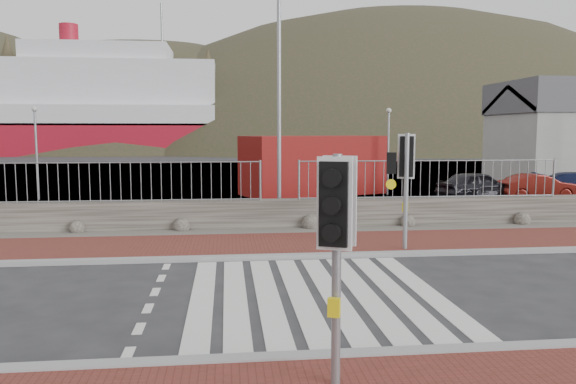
{
  "coord_description": "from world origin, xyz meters",
  "views": [
    {
      "loc": [
        -1.63,
        -10.05,
        3.03
      ],
      "look_at": [
        -0.2,
        3.0,
        1.61
      ],
      "focal_mm": 35.0,
      "sensor_mm": 36.0,
      "label": 1
    }
  ],
  "objects": [
    {
      "name": "kerb_far",
      "position": [
        0.0,
        3.0,
        0.05
      ],
      "size": [
        40.0,
        0.25,
        0.12
      ],
      "primitive_type": "cube",
      "color": "gray",
      "rests_on": "ground"
    },
    {
      "name": "ferry",
      "position": [
        -24.65,
        67.9,
        5.36
      ],
      "size": [
        50.0,
        16.0,
        20.0
      ],
      "color": "maroon",
      "rests_on": "ground"
    },
    {
      "name": "traffic_signal_far",
      "position": [
        2.78,
        3.48,
        2.16
      ],
      "size": [
        0.73,
        0.37,
        2.99
      ],
      "rotation": [
        0.0,
        0.0,
        2.91
      ],
      "color": "gray",
      "rests_on": "ground"
    },
    {
      "name": "kerb_near",
      "position": [
        0.0,
        -3.0,
        0.05
      ],
      "size": [
        40.0,
        0.25,
        0.12
      ],
      "primitive_type": "cube",
      "color": "gray",
      "rests_on": "ground"
    },
    {
      "name": "shipping_container",
      "position": [
        2.55,
        16.73,
        1.4
      ],
      "size": [
        7.3,
        5.02,
        2.81
      ],
      "primitive_type": "cube",
      "rotation": [
        0.0,
        0.0,
        0.36
      ],
      "color": "maroon",
      "rests_on": "ground"
    },
    {
      "name": "car_b",
      "position": [
        12.21,
        13.52,
        0.57
      ],
      "size": [
        3.46,
        1.24,
        1.14
      ],
      "primitive_type": "imported",
      "rotation": [
        0.0,
        0.0,
        1.56
      ],
      "color": "#5C120D",
      "rests_on": "ground"
    },
    {
      "name": "streetlight",
      "position": [
        0.2,
        8.12,
        4.29
      ],
      "size": [
        1.61,
        0.46,
        7.62
      ],
      "rotation": [
        0.0,
        0.0,
        0.19
      ],
      "color": "gray",
      "rests_on": "ground"
    },
    {
      "name": "traffic_signal_near",
      "position": [
        -0.39,
        -3.86,
        2.01
      ],
      "size": [
        0.46,
        0.37,
        2.78
      ],
      "rotation": [
        0.0,
        0.0,
        -0.39
      ],
      "color": "gray",
      "rests_on": "ground"
    },
    {
      "name": "hills_backdrop",
      "position": [
        6.74,
        87.9,
        -23.05
      ],
      "size": [
        254.0,
        90.0,
        100.0
      ],
      "color": "#2B321E",
      "rests_on": "ground"
    },
    {
      "name": "gravel_strip",
      "position": [
        0.0,
        6.5,
        0.03
      ],
      "size": [
        40.0,
        1.5,
        0.06
      ],
      "primitive_type": "cube",
      "color": "#59544C",
      "rests_on": "ground"
    },
    {
      "name": "railing",
      "position": [
        0.0,
        7.15,
        1.82
      ],
      "size": [
        18.07,
        0.07,
        1.22
      ],
      "color": "gray",
      "rests_on": "stone_wall"
    },
    {
      "name": "zebra_crossing",
      "position": [
        -0.0,
        0.0,
        0.01
      ],
      "size": [
        4.62,
        5.6,
        0.01
      ],
      "color": "silver",
      "rests_on": "ground"
    },
    {
      "name": "quay",
      "position": [
        0.0,
        27.9,
        0.0
      ],
      "size": [
        120.0,
        40.0,
        0.5
      ],
      "primitive_type": "cube",
      "color": "#4C4C4F",
      "rests_on": "ground"
    },
    {
      "name": "sidewalk_far",
      "position": [
        0.0,
        4.5,
        0.04
      ],
      "size": [
        40.0,
        3.0,
        0.08
      ],
      "primitive_type": "cube",
      "color": "maroon",
      "rests_on": "ground"
    },
    {
      "name": "ground",
      "position": [
        0.0,
        0.0,
        0.0
      ],
      "size": [
        220.0,
        220.0,
        0.0
      ],
      "primitive_type": "plane",
      "color": "#28282B",
      "rests_on": "ground"
    },
    {
      "name": "water",
      "position": [
        0.0,
        62.9,
        0.0
      ],
      "size": [
        220.0,
        50.0,
        0.05
      ],
      "primitive_type": "cube",
      "color": "#3F4C54",
      "rests_on": "ground"
    },
    {
      "name": "stone_wall",
      "position": [
        0.0,
        7.3,
        0.45
      ],
      "size": [
        40.0,
        0.6,
        0.9
      ],
      "primitive_type": "cube",
      "color": "#413C35",
      "rests_on": "ground"
    },
    {
      "name": "car_a",
      "position": [
        9.46,
        13.72,
        0.64
      ],
      "size": [
        3.99,
        2.44,
        1.27
      ],
      "primitive_type": "imported",
      "rotation": [
        0.0,
        0.0,
        1.84
      ],
      "color": "black",
      "rests_on": "ground"
    }
  ]
}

